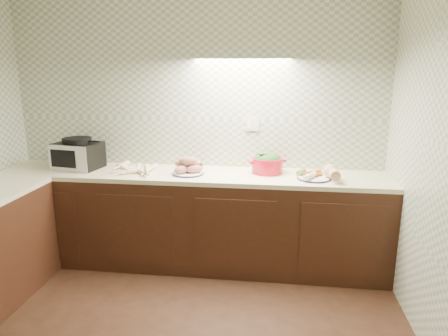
# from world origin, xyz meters

# --- Properties ---
(room) EXTENTS (3.60, 3.60, 2.60)m
(room) POSITION_xyz_m (0.00, 0.00, 1.63)
(room) COLOR black
(room) RESTS_ON ground
(counter) EXTENTS (3.60, 3.60, 0.90)m
(counter) POSITION_xyz_m (-0.68, 0.68, 0.45)
(counter) COLOR black
(counter) RESTS_ON ground
(toaster_oven) EXTENTS (0.46, 0.39, 0.30)m
(toaster_oven) POSITION_xyz_m (-1.11, 1.54, 1.04)
(toaster_oven) COLOR black
(toaster_oven) RESTS_ON counter
(parsnip_pile) EXTENTS (0.43, 0.44, 0.08)m
(parsnip_pile) POSITION_xyz_m (-0.57, 1.46, 0.93)
(parsnip_pile) COLOR beige
(parsnip_pile) RESTS_ON counter
(sweet_potato_plate) EXTENTS (0.29, 0.29, 0.17)m
(sweet_potato_plate) POSITION_xyz_m (-0.02, 1.46, 0.96)
(sweet_potato_plate) COLOR #14163B
(sweet_potato_plate) RESTS_ON counter
(onion_bowl) EXTENTS (0.15, 0.15, 0.12)m
(onion_bowl) POSITION_xyz_m (0.01, 1.62, 0.94)
(onion_bowl) COLOR black
(onion_bowl) RESTS_ON counter
(dutch_oven) EXTENTS (0.37, 0.37, 0.20)m
(dutch_oven) POSITION_xyz_m (0.70, 1.60, 1.00)
(dutch_oven) COLOR red
(dutch_oven) RESTS_ON counter
(veg_plate) EXTENTS (0.37, 0.29, 0.13)m
(veg_plate) POSITION_xyz_m (1.18, 1.44, 0.95)
(veg_plate) COLOR #14163B
(veg_plate) RESTS_ON counter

